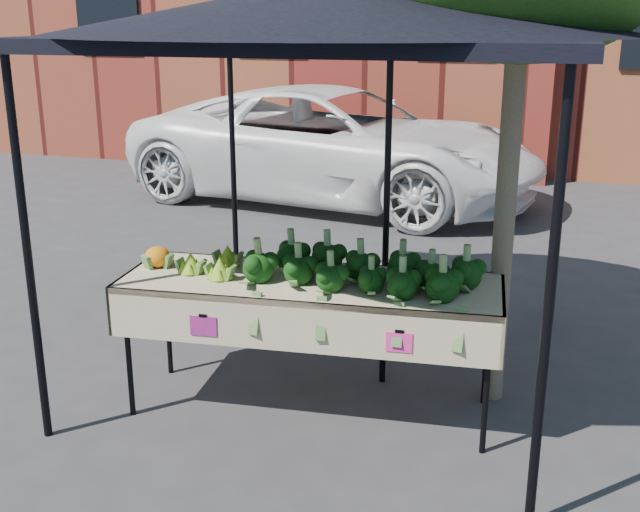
{
  "coord_description": "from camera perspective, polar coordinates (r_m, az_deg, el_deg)",
  "views": [
    {
      "loc": [
        1.32,
        -4.25,
        2.48
      ],
      "look_at": [
        -0.17,
        0.34,
        1.0
      ],
      "focal_mm": 43.57,
      "sensor_mm": 36.0,
      "label": 1
    }
  ],
  "objects": [
    {
      "name": "table",
      "position": [
        5.05,
        -0.7,
        -6.61
      ],
      "size": [
        2.47,
        1.04,
        0.9
      ],
      "color": "#CAB693",
      "rests_on": "ground"
    },
    {
      "name": "canopy",
      "position": [
        5.34,
        1.46,
        5.07
      ],
      "size": [
        3.16,
        3.16,
        2.74
      ],
      "primitive_type": null,
      "color": "black",
      "rests_on": "ground"
    },
    {
      "name": "romanesco_cluster",
      "position": [
        5.09,
        -7.89,
        -0.07
      ],
      "size": [
        0.42,
        0.46,
        0.19
      ],
      "primitive_type": "ellipsoid",
      "color": "#81BF2D",
      "rests_on": "table"
    },
    {
      "name": "street_tree",
      "position": [
        4.97,
        13.95,
        10.38
      ],
      "size": [
        1.97,
        1.97,
        3.89
      ],
      "primitive_type": null,
      "color": "#1E4C14",
      "rests_on": "ground"
    },
    {
      "name": "ground",
      "position": [
        5.09,
        0.65,
        -12.08
      ],
      "size": [
        90.0,
        90.0,
        0.0
      ],
      "primitive_type": "plane",
      "color": "#2F2F32"
    },
    {
      "name": "broccoli_heap",
      "position": [
        4.79,
        3.06,
        -0.7
      ],
      "size": [
        1.45,
        0.55,
        0.24
      ],
      "primitive_type": "ellipsoid",
      "color": "black",
      "rests_on": "table"
    },
    {
      "name": "cauliflower_pair",
      "position": [
        5.24,
        -11.85,
        0.1
      ],
      "size": [
        0.19,
        0.19,
        0.17
      ],
      "primitive_type": "ellipsoid",
      "color": "orange",
      "rests_on": "table"
    }
  ]
}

